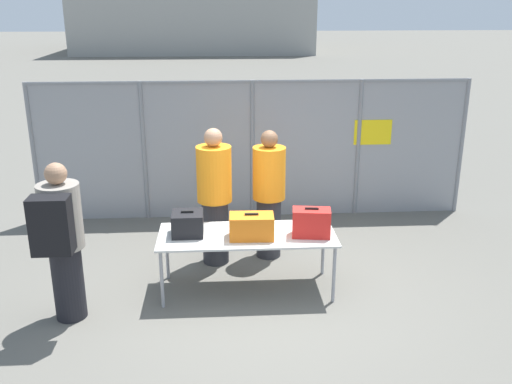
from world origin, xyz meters
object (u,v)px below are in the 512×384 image
Objects in this scene: suitcase_red at (311,223)px; security_worker_near at (215,195)px; utility_trailer at (310,151)px; suitcase_orange at (252,226)px; traveler_hooded at (61,238)px; security_worker_far at (269,193)px; inspection_table at (247,238)px; suitcase_black at (188,224)px.

security_worker_near is at bearing 141.17° from suitcase_red.
security_worker_near is 4.79m from utility_trailer.
suitcase_red is 5.34m from utility_trailer.
suitcase_orange is 0.28× the size of security_worker_near.
traveler_hooded reaches higher than security_worker_far.
suitcase_red is 1.13m from security_worker_far.
suitcase_orange reaches higher than utility_trailer.
security_worker_far is (0.72, 0.15, -0.04)m from security_worker_near.
traveler_hooded is 1.01× the size of security_worker_far.
traveler_hooded is 2.11m from security_worker_near.
inspection_table is 1.14× the size of security_worker_near.
security_worker_near is (-0.38, 0.81, 0.26)m from inspection_table.
suitcase_orange is at bearing 8.70° from traveler_hooded.
suitcase_black is 0.76m from suitcase_orange.
utility_trailer is at bearing 54.30° from traveler_hooded.
utility_trailer is at bearing -135.54° from security_worker_far.
traveler_hooded reaches higher than suitcase_black.
suitcase_black is at bearing 168.92° from suitcase_orange.
suitcase_black is 0.84m from security_worker_near.
suitcase_red is 0.26× the size of security_worker_near.
inspection_table reaches higher than utility_trailer.
inspection_table is at bearing 172.62° from suitcase_red.
inspection_table is 1.17× the size of traveler_hooded.
traveler_hooded is at bearing 41.20° from security_worker_near.
security_worker_far is (0.29, 1.07, 0.04)m from suitcase_orange.
inspection_table is 5.39m from utility_trailer.
security_worker_near is (-1.13, 0.91, 0.05)m from suitcase_red.
suitcase_red is at bearing -98.66° from utility_trailer.
security_worker_far is at bearing 70.49° from inspection_table.
suitcase_orange reaches higher than suitcase_black.
suitcase_orange is 1.02m from security_worker_near.
suitcase_red reaches higher than inspection_table.
suitcase_red is 0.14× the size of utility_trailer.
security_worker_near reaches higher than utility_trailer.
utility_trailer is (1.93, 4.34, -0.58)m from security_worker_near.
suitcase_orange is 1.11× the size of suitcase_red.
inspection_table is at bearing -3.12° from suitcase_black.
suitcase_red is at bearing -7.38° from inspection_table.
security_worker_near is at bearing 115.11° from suitcase_orange.
suitcase_red reaches higher than suitcase_orange.
suitcase_orange is at bearing -105.89° from utility_trailer.
suitcase_orange is 2.09m from traveler_hooded.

